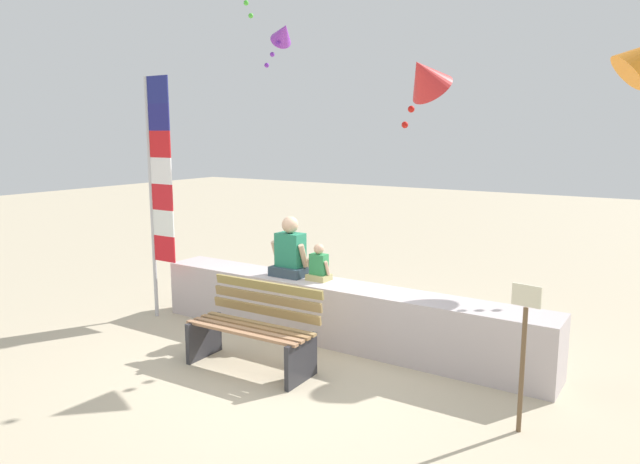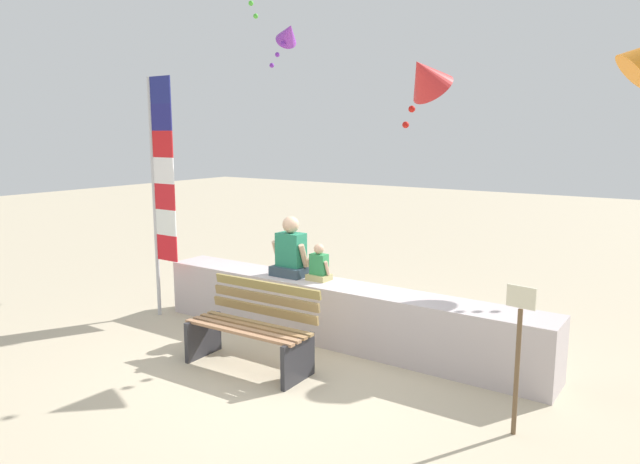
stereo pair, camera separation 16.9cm
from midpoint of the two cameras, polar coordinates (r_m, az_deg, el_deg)
ground_plane at (r=6.41m, az=-1.80°, el=-12.97°), size 40.00×40.00×0.00m
seawall_ledge at (r=6.97m, az=2.44°, el=-7.98°), size 5.04×0.56×0.71m
park_bench at (r=6.29m, az=-5.88°, el=-9.52°), size 1.43×0.65×0.88m
person_adult at (r=7.22m, az=-2.20°, el=-2.03°), size 0.49×0.36×0.75m
person_child at (r=7.01m, az=0.59°, el=-3.36°), size 0.29×0.21×0.45m
flag_banner at (r=7.91m, az=-14.81°, el=4.84°), size 0.42×0.05×3.19m
kite_red at (r=6.87m, az=10.95°, el=14.79°), size 0.71×0.78×0.90m
kite_purple at (r=10.40m, az=-2.66°, el=18.86°), size 0.62×0.59×0.83m
sign_post at (r=5.08m, az=19.81°, el=-10.65°), size 0.24×0.05×1.27m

